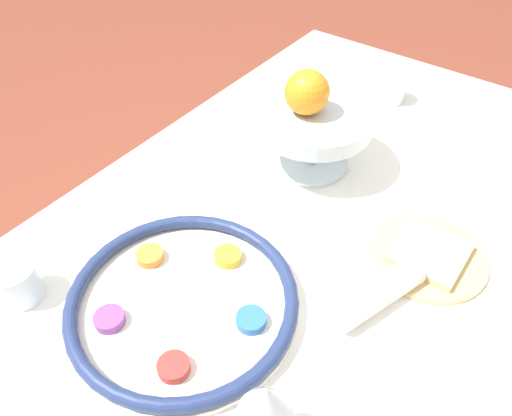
{
  "coord_description": "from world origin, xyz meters",
  "views": [
    {
      "loc": [
        -0.53,
        -0.22,
        1.35
      ],
      "look_at": [
        -0.06,
        0.12,
        0.8
      ],
      "focal_mm": 35.0,
      "sensor_mm": 36.0,
      "label": 1
    }
  ],
  "objects_px": {
    "bread_plate": "(428,255)",
    "seder_plate": "(183,301)",
    "wine_glass": "(266,405)",
    "napkin_roll": "(378,294)",
    "fruit_stand": "(314,125)",
    "cup_near": "(391,88)",
    "cup_mid": "(17,282)",
    "orange_fruit": "(307,92)"
  },
  "relations": [
    {
      "from": "wine_glass",
      "to": "cup_near",
      "type": "xyz_separation_m",
      "value": [
        0.76,
        0.21,
        -0.07
      ]
    },
    {
      "from": "wine_glass",
      "to": "fruit_stand",
      "type": "distance_m",
      "value": 0.52
    },
    {
      "from": "seder_plate",
      "to": "bread_plate",
      "type": "distance_m",
      "value": 0.38
    },
    {
      "from": "bread_plate",
      "to": "cup_mid",
      "type": "bearing_deg",
      "value": 132.93
    },
    {
      "from": "seder_plate",
      "to": "cup_near",
      "type": "relative_size",
      "value": 5.07
    },
    {
      "from": "bread_plate",
      "to": "cup_mid",
      "type": "height_order",
      "value": "cup_mid"
    },
    {
      "from": "wine_glass",
      "to": "orange_fruit",
      "type": "distance_m",
      "value": 0.52
    },
    {
      "from": "seder_plate",
      "to": "bread_plate",
      "type": "relative_size",
      "value": 1.81
    },
    {
      "from": "bread_plate",
      "to": "cup_near",
      "type": "bearing_deg",
      "value": 32.88
    },
    {
      "from": "cup_mid",
      "to": "orange_fruit",
      "type": "bearing_deg",
      "value": -17.92
    },
    {
      "from": "seder_plate",
      "to": "napkin_roll",
      "type": "height_order",
      "value": "napkin_roll"
    },
    {
      "from": "bread_plate",
      "to": "seder_plate",
      "type": "bearing_deg",
      "value": 140.39
    },
    {
      "from": "fruit_stand",
      "to": "napkin_roll",
      "type": "distance_m",
      "value": 0.33
    },
    {
      "from": "cup_near",
      "to": "fruit_stand",
      "type": "bearing_deg",
      "value": 176.19
    },
    {
      "from": "cup_mid",
      "to": "wine_glass",
      "type": "bearing_deg",
      "value": -84.64
    },
    {
      "from": "fruit_stand",
      "to": "cup_near",
      "type": "relative_size",
      "value": 3.22
    },
    {
      "from": "seder_plate",
      "to": "fruit_stand",
      "type": "xyz_separation_m",
      "value": [
        0.38,
        0.03,
        0.07
      ]
    },
    {
      "from": "napkin_roll",
      "to": "cup_mid",
      "type": "height_order",
      "value": "cup_mid"
    },
    {
      "from": "orange_fruit",
      "to": "wine_glass",
      "type": "bearing_deg",
      "value": -152.06
    },
    {
      "from": "bread_plate",
      "to": "cup_near",
      "type": "xyz_separation_m",
      "value": [
        0.39,
        0.25,
        0.02
      ]
    },
    {
      "from": "seder_plate",
      "to": "orange_fruit",
      "type": "xyz_separation_m",
      "value": [
        0.37,
        0.04,
        0.14
      ]
    },
    {
      "from": "orange_fruit",
      "to": "cup_mid",
      "type": "distance_m",
      "value": 0.54
    },
    {
      "from": "fruit_stand",
      "to": "napkin_roll",
      "type": "height_order",
      "value": "fruit_stand"
    },
    {
      "from": "orange_fruit",
      "to": "cup_near",
      "type": "bearing_deg",
      "value": -6.3
    },
    {
      "from": "cup_near",
      "to": "orange_fruit",
      "type": "bearing_deg",
      "value": 173.7
    },
    {
      "from": "napkin_roll",
      "to": "bread_plate",
      "type": "bearing_deg",
      "value": -12.28
    },
    {
      "from": "napkin_roll",
      "to": "cup_near",
      "type": "distance_m",
      "value": 0.56
    },
    {
      "from": "wine_glass",
      "to": "fruit_stand",
      "type": "height_order",
      "value": "wine_glass"
    },
    {
      "from": "wine_glass",
      "to": "napkin_roll",
      "type": "relative_size",
      "value": 0.86
    },
    {
      "from": "cup_near",
      "to": "wine_glass",
      "type": "bearing_deg",
      "value": -164.67
    },
    {
      "from": "seder_plate",
      "to": "fruit_stand",
      "type": "height_order",
      "value": "fruit_stand"
    },
    {
      "from": "seder_plate",
      "to": "wine_glass",
      "type": "bearing_deg",
      "value": -112.59
    },
    {
      "from": "fruit_stand",
      "to": "cup_mid",
      "type": "bearing_deg",
      "value": 160.95
    },
    {
      "from": "cup_mid",
      "to": "napkin_roll",
      "type": "bearing_deg",
      "value": -55.2
    },
    {
      "from": "seder_plate",
      "to": "cup_near",
      "type": "xyz_separation_m",
      "value": [
        0.68,
        0.01,
        0.01
      ]
    },
    {
      "from": "cup_mid",
      "to": "cup_near",
      "type": "bearing_deg",
      "value": -13.61
    },
    {
      "from": "cup_near",
      "to": "cup_mid",
      "type": "height_order",
      "value": "same"
    },
    {
      "from": "seder_plate",
      "to": "orange_fruit",
      "type": "distance_m",
      "value": 0.4
    },
    {
      "from": "seder_plate",
      "to": "cup_near",
      "type": "height_order",
      "value": "cup_near"
    },
    {
      "from": "fruit_stand",
      "to": "cup_near",
      "type": "height_order",
      "value": "fruit_stand"
    },
    {
      "from": "wine_glass",
      "to": "cup_mid",
      "type": "relative_size",
      "value": 2.07
    },
    {
      "from": "wine_glass",
      "to": "cup_mid",
      "type": "bearing_deg",
      "value": 95.36
    }
  ]
}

